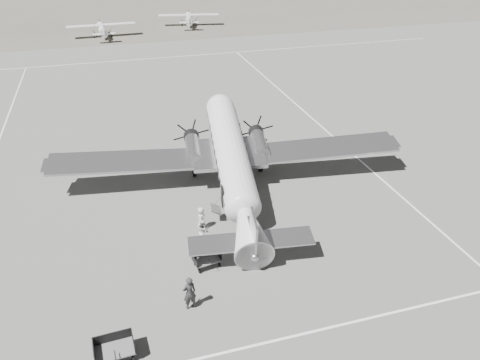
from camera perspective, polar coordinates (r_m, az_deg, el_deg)
name	(u,v)px	position (r m, az deg, el deg)	size (l,w,h in m)	color
ground	(230,194)	(34.87, -1.18, -1.67)	(260.00, 260.00, 0.00)	slate
taxi_line_near	(305,333)	(24.58, 7.96, -18.03)	(60.00, 0.15, 0.01)	white
taxi_line_right	(373,172)	(39.31, 15.94, 0.96)	(0.15, 80.00, 0.01)	white
taxi_line_horizon	(158,58)	(71.57, -9.98, 14.44)	(90.00, 0.15, 0.01)	white
grass_infield	(127,1)	(125.38, -13.56, 20.44)	(260.00, 90.00, 0.01)	#615E52
dc3_airliner	(232,162)	(33.68, -0.96, 2.16)	(27.06, 18.78, 5.15)	#AFAFB1
light_plane_left	(102,30)	(86.44, -16.46, 17.09)	(11.50, 9.33, 2.39)	white
light_plane_right	(189,20)	(93.10, -6.25, 18.86)	(11.33, 9.19, 2.35)	white
baggage_cart_near	(207,260)	(27.87, -4.07, -9.65)	(1.65, 1.17, 0.93)	#5F5F5F
baggage_cart_far	(115,350)	(23.72, -15.05, -19.34)	(1.94, 1.37, 1.09)	#5F5F5F
ground_crew	(189,293)	(25.06, -6.18, -13.52)	(0.73, 0.48, 2.00)	#2D2D2D
ramp_agent	(203,231)	(29.48, -4.51, -6.24)	(0.84, 0.65, 1.72)	silver
passenger	(201,218)	(30.80, -4.76, -4.65)	(0.78, 0.51, 1.60)	silver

